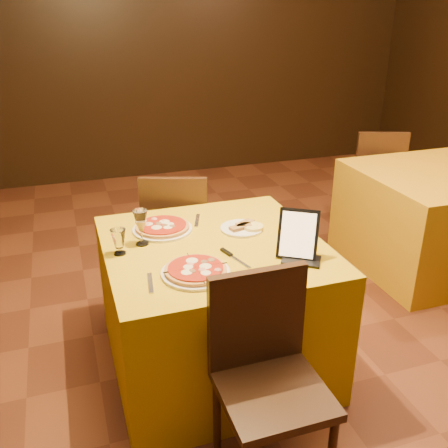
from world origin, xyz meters
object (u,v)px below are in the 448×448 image
object	(u,v)px
chair_main_near	(273,392)
side_table	(432,219)
pizza_far	(162,228)
tablet	(298,234)
pizza_near	(196,271)
wine_glass	(141,227)
main_table	(214,305)
water_glass	(119,242)
chair_main_far	(178,233)
chair_side_far	(372,178)

from	to	relation	value
chair_main_near	side_table	bearing A→B (deg)	35.85
pizza_far	tablet	bearing A→B (deg)	-42.52
pizza_near	tablet	distance (m)	0.52
side_table	wine_glass	size ratio (longest dim) A/B	5.79
main_table	wine_glass	bearing A→B (deg)	163.10
wine_glass	water_glass	xyz separation A→B (m)	(-0.12, -0.07, -0.03)
main_table	pizza_near	world-z (taller)	pizza_near
main_table	water_glass	world-z (taller)	water_glass
side_table	pizza_near	xyz separation A→B (m)	(-2.10, -0.89, 0.39)
chair_main_far	tablet	xyz separation A→B (m)	(0.34, -1.08, 0.41)
wine_glass	tablet	size ratio (longest dim) A/B	0.78
chair_side_far	pizza_far	size ratio (longest dim) A/B	2.81
chair_side_far	pizza_far	bearing A→B (deg)	48.18
chair_main_near	chair_main_far	size ratio (longest dim) A/B	1.00
main_table	chair_side_far	size ratio (longest dim) A/B	1.21
main_table	chair_main_near	size ratio (longest dim) A/B	1.21
pizza_near	pizza_far	bearing A→B (deg)	94.65
tablet	side_table	bearing A→B (deg)	62.05
tablet	wine_glass	bearing A→B (deg)	-175.29
main_table	side_table	bearing A→B (deg)	17.53
water_glass	tablet	xyz separation A→B (m)	(0.81, -0.30, 0.06)
wine_glass	pizza_near	bearing A→B (deg)	-65.43
tablet	main_table	bearing A→B (deg)	174.99
chair_main_far	pizza_near	size ratio (longest dim) A/B	2.89
water_glass	wine_glass	bearing A→B (deg)	29.98
side_table	chair_main_far	world-z (taller)	chair_main_far
chair_main_far	tablet	world-z (taller)	tablet
side_table	water_glass	bearing A→B (deg)	-166.53
chair_main_near	pizza_far	world-z (taller)	chair_main_near
chair_main_far	water_glass	world-z (taller)	chair_main_far
main_table	chair_main_near	world-z (taller)	chair_main_near
chair_main_far	chair_main_near	bearing A→B (deg)	108.94
side_table	chair_main_far	bearing A→B (deg)	173.92
wine_glass	tablet	distance (m)	0.78
main_table	wine_glass	xyz separation A→B (m)	(-0.35, 0.11, 0.47)
chair_side_far	water_glass	distance (m)	2.79
water_glass	tablet	world-z (taller)	tablet
main_table	tablet	bearing A→B (deg)	-38.18
pizza_near	water_glass	distance (m)	0.44
main_table	pizza_near	xyz separation A→B (m)	(-0.17, -0.28, 0.39)
chair_main_far	tablet	size ratio (longest dim) A/B	3.73
pizza_near	water_glass	bearing A→B (deg)	133.66
chair_main_near	wine_glass	size ratio (longest dim) A/B	4.79
wine_glass	chair_main_near	bearing A→B (deg)	-68.81
chair_main_near	wine_glass	world-z (taller)	wine_glass
side_table	pizza_far	distance (m)	2.21
main_table	pizza_far	distance (m)	0.51
main_table	tablet	xyz separation A→B (m)	(0.34, -0.27, 0.49)
pizza_near	water_glass	xyz separation A→B (m)	(-0.30, 0.31, 0.05)
pizza_near	pizza_far	xyz separation A→B (m)	(-0.04, 0.52, 0.00)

